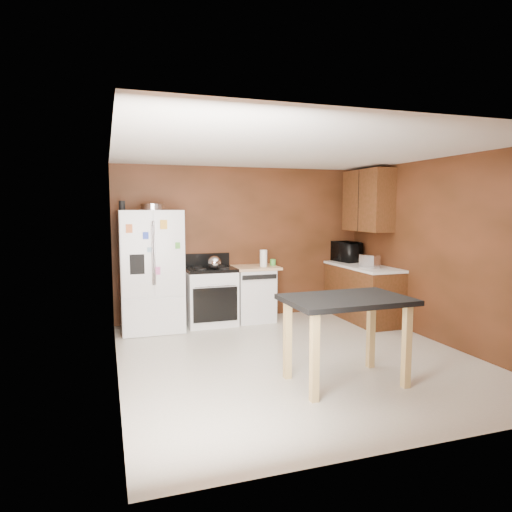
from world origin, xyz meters
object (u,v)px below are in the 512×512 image
roasting_pan (153,207)px  dishwasher (253,293)px  kettle (214,262)px  gas_range (210,295)px  refrigerator (151,271)px  toaster (370,261)px  pen_cup (122,205)px  island (346,310)px  microwave (346,252)px  paper_towel (263,258)px  green_canister (273,262)px

roasting_pan → dishwasher: size_ratio=0.42×
kettle → gas_range: size_ratio=0.18×
kettle → dishwasher: 0.90m
refrigerator → dishwasher: (1.63, 0.09, -0.45)m
toaster → roasting_pan: bearing=145.6°
pen_cup → dishwasher: 2.48m
toaster → island: bearing=-148.6°
gas_range → toaster: bearing=-18.4°
microwave → refrigerator: (-3.36, -0.17, -0.16)m
microwave → refrigerator: bearing=84.6°
refrigerator → island: refrigerator is taller
toaster → dishwasher: 1.92m
pen_cup → toaster: bearing=-9.3°
paper_towel → green_canister: paper_towel is taller
paper_towel → island: (-0.06, -2.77, -0.25)m
pen_cup → gas_range: 1.93m
green_canister → gas_range: bearing=-177.2°
green_canister → gas_range: size_ratio=0.09×
paper_towel → pen_cup: bearing=-176.8°
pen_cup → kettle: (1.34, 0.03, -0.86)m
dishwasher → island: (0.08, -2.86, 0.32)m
pen_cup → refrigerator: (0.40, 0.13, -0.97)m
roasting_pan → toaster: size_ratio=1.35×
kettle → microwave: (2.42, 0.27, 0.06)m
green_canister → microwave: (1.39, 0.06, 0.12)m
pen_cup → microwave: (3.76, 0.30, -0.81)m
microwave → roasting_pan: bearing=84.2°
island → gas_range: bearing=105.9°
pen_cup → island: (2.11, -2.64, -1.09)m
kettle → toaster: bearing=-15.0°
toaster → microwave: (0.09, 0.90, 0.06)m
dishwasher → microwave: bearing=2.8°
roasting_pan → refrigerator: (-0.05, -0.02, -0.95)m
green_canister → island: size_ratio=0.08×
pen_cup → green_canister: pen_cup is taller
pen_cup → microwave: size_ratio=0.23×
island → dishwasher: bearing=91.7°
green_canister → microwave: bearing=2.3°
pen_cup → kettle: size_ratio=0.65×
pen_cup → dishwasher: pen_cup is taller
roasting_pan → island: (1.66, -2.80, -1.07)m
toaster → refrigerator: bearing=146.2°
paper_towel → dishwasher: size_ratio=0.30×
refrigerator → gas_range: 1.01m
kettle → dishwasher: (0.69, 0.19, -0.55)m
kettle → microwave: microwave is taller
kettle → microwave: bearing=6.4°
paper_towel → island: 2.78m
pen_cup → microwave: pen_cup is taller
microwave → island: microwave is taller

